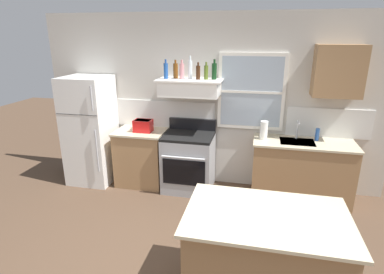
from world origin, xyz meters
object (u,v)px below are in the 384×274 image
Objects in this scene: bottle_dark_green_wine at (214,71)px; stove_range at (189,161)px; bottle_blue_liqueur at (166,71)px; bottle_amber_wine at (176,70)px; kitchen_island at (263,259)px; bottle_rose_pink at (182,71)px; paper_towel_roll at (264,130)px; bottle_olive_oil_square at (206,72)px; refrigerator at (90,130)px; bottle_brown_stout at (198,72)px; dish_soap_bottle at (317,134)px; bottle_clear_tall at (190,69)px; toaster at (143,126)px.

stove_range is at bearing -158.96° from bottle_dark_green_wine.
bottle_blue_liqueur reaches higher than bottle_amber_wine.
kitchen_island is (0.80, -2.17, -1.41)m from bottle_dark_green_wine.
bottle_amber_wine is 0.19× the size of kitchen_island.
bottle_dark_green_wine reaches higher than bottle_rose_pink.
paper_towel_roll is (1.35, -0.12, -0.81)m from bottle_amber_wine.
bottle_olive_oil_square is (0.60, 0.05, -0.01)m from bottle_blue_liqueur.
refrigerator is 2.13m from bottle_olive_oil_square.
kitchen_island is (0.04, -2.07, -0.59)m from paper_towel_roll.
bottle_rose_pink is 0.24m from bottle_brown_stout.
dish_soap_bottle is at bearing 7.51° from paper_towel_roll.
bottle_amber_wine reaches higher than stove_range.
refrigerator is 1.70m from stove_range.
dish_soap_bottle is (1.52, 0.00, -0.87)m from bottle_dark_green_wine.
stove_range is 1.43m from bottle_clear_tall.
bottle_dark_green_wine reaches higher than bottle_olive_oil_square.
paper_towel_roll is (1.12, 0.04, 0.58)m from stove_range.
dish_soap_bottle is at bearing 0.00° from bottle_dark_green_wine.
toaster reaches higher than stove_range.
refrigerator is 1.63m from bottle_blue_liqueur.
bottle_brown_stout is 2.74m from kitchen_island.
dish_soap_bottle is at bearing 0.90° from bottle_olive_oil_square.
dish_soap_bottle is at bearing 2.03° from bottle_blue_liqueur.
bottle_amber_wine is 1.08× the size of bottle_olive_oil_square.
dish_soap_bottle is (2.23, 0.08, -0.86)m from bottle_blue_liqueur.
bottle_brown_stout is 1.37× the size of dish_soap_bottle.
bottle_brown_stout is at bearing 4.03° from bottle_rose_pink.
bottle_blue_liqueur reaches higher than bottle_olive_oil_square.
refrigerator is at bearing 144.40° from kitchen_island.
toaster is at bearing -173.98° from bottle_rose_pink.
bottle_dark_green_wine is at bearing 172.56° from paper_towel_roll.
bottle_dark_green_wine is (0.71, 0.08, 0.00)m from bottle_blue_liqueur.
paper_towel_roll is (0.76, -0.10, -0.82)m from bottle_dark_green_wine.
bottle_brown_stout is 0.12m from bottle_olive_oil_square.
bottle_brown_stout is at bearing 3.60° from refrigerator.
bottle_clear_tall is 2.08m from dish_soap_bottle.
bottle_dark_green_wine reaches higher than bottle_brown_stout.
bottle_brown_stout reaches higher than paper_towel_roll.
stove_range is 1.40m from bottle_rose_pink.
bottle_dark_green_wine is (0.59, -0.02, 0.01)m from bottle_amber_wine.
stove_range is at bearing -32.14° from bottle_rose_pink.
bottle_amber_wine reaches higher than paper_towel_roll.
bottle_dark_green_wine is (0.12, 0.03, 0.02)m from bottle_olive_oil_square.
refrigerator is 1.94m from bottle_clear_tall.
dish_soap_bottle is (1.89, -0.01, -0.88)m from bottle_clear_tall.
bottle_amber_wine is at bearing 178.17° from bottle_dark_green_wine.
paper_towel_roll is at bearing 1.25° from refrigerator.
bottle_olive_oil_square is at bearing 6.17° from toaster.
stove_range is (1.65, 0.02, -0.41)m from refrigerator.
refrigerator is at bearing -178.18° from toaster.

